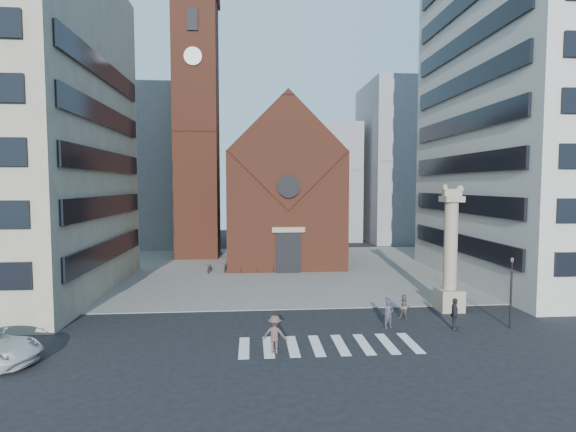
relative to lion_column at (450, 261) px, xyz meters
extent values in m
plane|color=black|center=(-10.01, -3.00, -3.46)|extent=(120.00, 120.00, 0.00)
cube|color=gray|center=(-10.01, 16.00, -3.43)|extent=(46.00, 30.00, 0.05)
cube|color=#5E2C1D|center=(-10.01, 22.00, 2.54)|extent=(12.00, 16.00, 12.00)
cube|color=#59221C|center=(-10.01, 22.40, 8.54)|extent=(12.00, 15.40, 12.00)
cube|color=#5E2C1D|center=(-10.01, 14.05, 8.54)|extent=(11.76, 0.50, 11.76)
cylinder|color=black|center=(-10.01, 13.60, 5.04)|extent=(2.20, 0.30, 2.20)
cube|color=black|center=(-10.01, 13.85, -1.46)|extent=(2.40, 0.30, 4.00)
cube|color=gray|center=(-10.01, 13.80, 0.84)|extent=(3.20, 0.40, 0.50)
cube|color=#5E2C1D|center=(-20.01, 25.00, 11.54)|extent=(5.00, 5.00, 30.00)
cylinder|color=white|center=(-20.01, 22.40, 19.54)|extent=(2.00, 0.20, 2.00)
cube|color=black|center=(-20.01, 22.40, 23.54)|extent=(1.20, 0.20, 2.40)
cube|color=#A8A398|center=(13.99, 9.00, 12.54)|extent=(18.00, 22.00, 32.00)
cube|color=gray|center=(-30.01, 37.00, 7.54)|extent=(16.00, 14.00, 22.00)
cube|color=gray|center=(-4.01, 42.00, 5.54)|extent=(14.00, 12.00, 18.00)
cube|color=gray|center=(11.99, 39.00, 8.54)|extent=(16.00, 14.00, 24.00)
cube|color=gray|center=(-0.01, 0.00, -2.71)|extent=(1.60, 1.60, 1.50)
cylinder|color=gray|center=(-0.01, 0.00, 1.04)|extent=(0.90, 0.90, 6.00)
cube|color=gray|center=(-0.01, 0.00, 4.24)|extent=(1.30, 1.30, 0.40)
cube|color=gray|center=(-0.01, 0.00, 4.64)|extent=(1.20, 0.50, 0.55)
sphere|color=gray|center=(0.54, 0.00, 4.89)|extent=(0.56, 0.56, 0.56)
cube|color=gray|center=(-0.51, 0.00, 5.04)|extent=(0.25, 0.15, 0.35)
cylinder|color=black|center=(1.99, -4.00, -1.71)|extent=(0.12, 0.12, 3.50)
imported|color=black|center=(1.99, -4.00, 0.44)|extent=(0.13, 0.16, 0.80)
imported|color=#3A3144|center=(-5.32, -3.36, -2.60)|extent=(0.72, 0.58, 1.71)
imported|color=brown|center=(-3.80, -1.79, -2.65)|extent=(0.99, 0.94, 1.61)
imported|color=#25242C|center=(-1.50, -4.02, -2.50)|extent=(0.87, 1.21, 1.91)
imported|color=#4E3834|center=(-12.41, -6.85, -2.48)|extent=(1.42, 1.06, 1.96)
imported|color=black|center=(-17.72, 14.66, -2.96)|extent=(0.78, 1.74, 0.89)
imported|color=black|center=(-16.14, 14.66, -2.92)|extent=(0.65, 1.68, 0.98)
imported|color=black|center=(-14.55, 14.66, -2.96)|extent=(0.78, 1.74, 0.89)
imported|color=black|center=(-12.97, 14.66, -2.92)|extent=(0.65, 1.68, 0.98)
imported|color=black|center=(-11.38, 14.66, -2.96)|extent=(0.78, 1.74, 0.89)
imported|color=black|center=(-9.80, 14.66, -2.92)|extent=(0.65, 1.68, 0.98)
camera|label=1|loc=(-13.57, -29.45, 5.21)|focal=28.00mm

